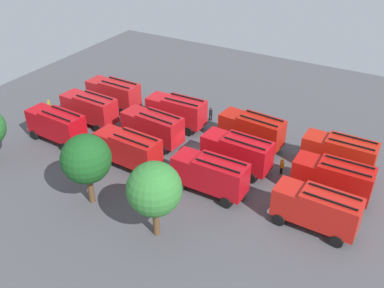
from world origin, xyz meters
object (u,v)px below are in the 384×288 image
object	(u,v)px
firefighter_3	(282,166)
fire_truck_4	(333,178)
fire_truck_1	(252,129)
fire_truck_0	(339,153)
firefighter_0	(211,114)
fire_truck_6	(153,127)
tree_0	(154,189)
firefighter_1	(360,182)
tree_1	(86,159)
fire_truck_11	(56,124)
fire_truck_7	(90,108)
firefighter_4	(134,98)
traffic_cone_0	(169,110)
fire_truck_5	(237,152)
fire_truck_10	(128,149)
fire_truck_9	(210,174)
firefighter_2	(49,106)
fire_truck_3	(114,93)
fire_truck_2	(177,110)
traffic_cone_1	(259,134)
fire_truck_8	(316,208)

from	to	relation	value
firefighter_3	fire_truck_4	bearing A→B (deg)	124.26
fire_truck_1	fire_truck_0	bearing A→B (deg)	-174.99
fire_truck_0	firefighter_0	size ratio (longest dim) A/B	4.37
fire_truck_1	firefighter_0	xyz separation A→B (m)	(6.61, -3.13, -1.23)
fire_truck_6	tree_0	distance (m)	14.64
firefighter_1	tree_1	distance (m)	25.27
fire_truck_4	fire_truck_11	bearing A→B (deg)	10.07
fire_truck_7	firefighter_4	world-z (taller)	fire_truck_7
fire_truck_0	fire_truck_7	world-z (taller)	same
fire_truck_0	tree_1	bearing A→B (deg)	42.04
fire_truck_6	traffic_cone_0	bearing A→B (deg)	-66.49
fire_truck_5	firefighter_4	distance (m)	19.06
tree_0	tree_1	bearing A→B (deg)	-4.66
firefighter_3	tree_1	size ratio (longest dim) A/B	0.24
fire_truck_10	traffic_cone_0	bearing A→B (deg)	-73.44
fire_truck_4	fire_truck_9	size ratio (longest dim) A/B	1.00
fire_truck_1	firefighter_3	xyz separation A→B (m)	(-4.69, 3.25, -1.23)
fire_truck_7	firefighter_0	distance (m)	14.46
fire_truck_5	firefighter_0	distance (m)	10.77
firefighter_1	firefighter_2	xyz separation A→B (m)	(37.31, 2.71, -0.05)
fire_truck_5	fire_truck_11	bearing A→B (deg)	16.48
fire_truck_3	fire_truck_7	bearing A→B (deg)	93.68
fire_truck_0	traffic_cone_0	distance (m)	21.62
firefighter_3	tree_1	distance (m)	18.97
tree_0	fire_truck_2	bearing A→B (deg)	-63.95
firefighter_1	firefighter_0	bearing A→B (deg)	-51.95
fire_truck_1	firefighter_4	size ratio (longest dim) A/B	4.21
firefighter_4	traffic_cone_1	bearing A→B (deg)	33.62
fire_truck_6	fire_truck_9	distance (m)	10.68
firefighter_4	tree_1	distance (m)	20.20
fire_truck_0	firefighter_1	world-z (taller)	fire_truck_0
fire_truck_6	tree_1	size ratio (longest dim) A/B	1.08
fire_truck_4	firefighter_3	world-z (taller)	fire_truck_4
fire_truck_9	firefighter_3	bearing A→B (deg)	-126.73
fire_truck_0	tree_1	xyz separation A→B (m)	(18.19, 15.95, 2.46)
traffic_cone_0	fire_truck_8	bearing A→B (deg)	151.45
firefighter_4	traffic_cone_1	xyz separation A→B (m)	(-17.33, -0.38, -0.65)
fire_truck_3	firefighter_4	size ratio (longest dim) A/B	4.14
fire_truck_1	firefighter_1	bearing A→B (deg)	174.74
firefighter_4	tree_0	size ratio (longest dim) A/B	0.26
tree_1	fire_truck_2	bearing A→B (deg)	-88.05
fire_truck_11	firefighter_0	distance (m)	17.95
fire_truck_0	fire_truck_2	world-z (taller)	same
fire_truck_0	tree_1	distance (m)	24.31
traffic_cone_1	tree_1	bearing A→B (deg)	64.12
fire_truck_1	firefighter_0	world-z (taller)	fire_truck_1
fire_truck_1	firefighter_0	distance (m)	7.42
fire_truck_7	tree_0	distance (m)	21.12
fire_truck_2	tree_0	bearing A→B (deg)	115.58
fire_truck_1	tree_0	size ratio (longest dim) A/B	1.08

